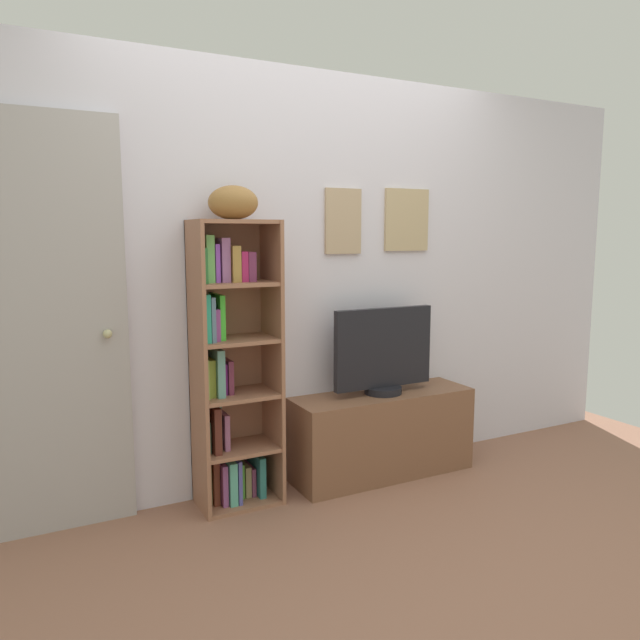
# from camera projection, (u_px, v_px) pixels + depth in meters

# --- Properties ---
(ground) EXTENTS (5.20, 5.20, 0.04)m
(ground) POSITION_uv_depth(u_px,v_px,m) (417.00, 571.00, 2.61)
(ground) COLOR #8E604B
(back_wall) EXTENTS (4.80, 0.08, 2.32)m
(back_wall) POSITION_uv_depth(u_px,v_px,m) (304.00, 280.00, 3.44)
(back_wall) COLOR silver
(back_wall) RESTS_ON ground
(bookshelf) EXTENTS (0.43, 0.29, 1.49)m
(bookshelf) POSITION_uv_depth(u_px,v_px,m) (228.00, 372.00, 3.14)
(bookshelf) COLOR #966448
(bookshelf) RESTS_ON ground
(football) EXTENTS (0.29, 0.25, 0.17)m
(football) POSITION_uv_depth(u_px,v_px,m) (233.00, 203.00, 3.01)
(football) COLOR olive
(football) RESTS_ON bookshelf
(tv_stand) EXTENTS (1.10, 0.34, 0.50)m
(tv_stand) POSITION_uv_depth(u_px,v_px,m) (383.00, 434.00, 3.58)
(tv_stand) COLOR brown
(tv_stand) RESTS_ON ground
(television) EXTENTS (0.64, 0.22, 0.50)m
(television) POSITION_uv_depth(u_px,v_px,m) (384.00, 352.00, 3.51)
(television) COLOR black
(television) RESTS_ON tv_stand
(door) EXTENTS (0.85, 0.09, 1.98)m
(door) POSITION_uv_depth(u_px,v_px,m) (33.00, 330.00, 2.77)
(door) COLOR #A7A1A0
(door) RESTS_ON ground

